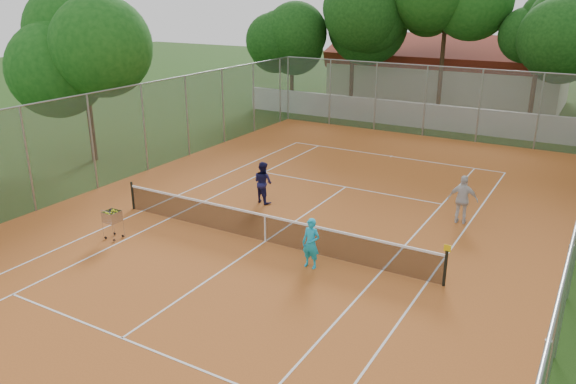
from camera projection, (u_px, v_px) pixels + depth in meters
The scene contains 12 objects.
ground at pixel (265, 242), 18.59m from camera, with size 120.00×120.00×0.00m, color #1A380F.
court_pad at pixel (265, 242), 18.59m from camera, with size 18.00×34.00×0.02m, color #AE5A21.
court_lines at pixel (265, 241), 18.59m from camera, with size 10.98×23.78×0.01m, color white.
tennis_net at pixel (265, 228), 18.42m from camera, with size 11.88×0.10×0.98m, color black.
perimeter_fence at pixel (264, 185), 17.92m from camera, with size 18.00×34.00×4.00m, color slate.
boundary_wall at pixel (433, 117), 33.83m from camera, with size 26.00×0.30×1.50m, color silver.
clubhouse at pixel (447, 71), 42.44m from camera, with size 16.40×9.00×4.40m, color beige.
tropical_trees at pixel (453, 41), 34.85m from camera, with size 29.00×19.00×10.00m, color #0D350D.
player_near at pixel (311, 243), 16.61m from camera, with size 0.56×0.37×1.55m, color #19ABD6.
player_far_left at pixel (263, 182), 21.82m from camera, with size 0.80×0.62×1.65m, color #171746.
player_far_right at pixel (463, 200), 19.80m from camera, with size 1.04×0.43×1.77m, color silver.
ball_hopper at pixel (113, 224), 18.64m from camera, with size 0.51×0.51×1.07m, color #BBBCC3.
Camera 1 is at (9.17, -14.30, 7.78)m, focal length 35.00 mm.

